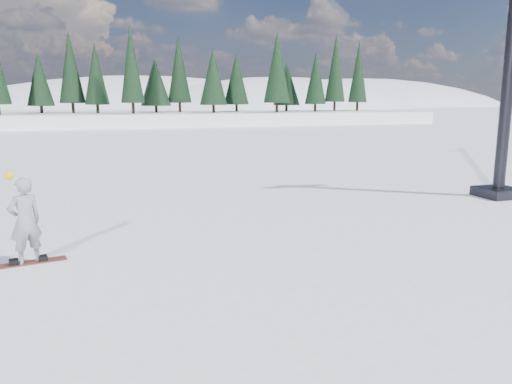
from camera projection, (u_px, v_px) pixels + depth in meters
ground at (14, 286)px, 9.28m from camera, size 420.00×420.00×0.00m
alpine_backdrop at (61, 145)px, 185.60m from camera, size 412.50×227.00×53.20m
lift_tower at (507, 94)px, 16.87m from camera, size 2.39×1.31×8.70m
snowboarder_woman at (25, 221)px, 10.33m from camera, size 0.80×0.71×1.99m
snowboard_woman at (29, 263)px, 10.50m from camera, size 1.53×0.56×0.03m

